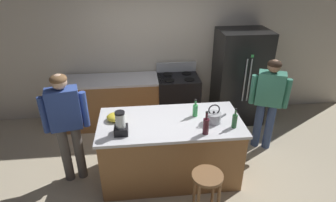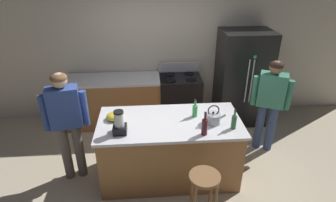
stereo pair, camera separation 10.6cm
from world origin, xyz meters
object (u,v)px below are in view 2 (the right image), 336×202
Objects in this scene: person_by_sink_right at (270,98)px; kitchen_island at (170,149)px; refrigerator at (242,78)px; tea_kettle at (213,118)px; bottle_wine at (205,126)px; person_by_island_left at (66,118)px; mixing_bowl at (114,116)px; bar_stool at (204,186)px; stove_range at (180,99)px; bottle_soda at (195,110)px; blender_appliance at (119,124)px; bottle_olive_oil at (234,122)px.

kitchen_island is at bearing -161.73° from person_by_sink_right.
refrigerator reaches higher than tea_kettle.
refrigerator is (1.48, 1.50, 0.42)m from kitchen_island.
bottle_wine is at bearing -40.58° from kitchen_island.
kitchen_island is at bearing -3.55° from person_by_island_left.
refrigerator is 1.14× the size of person_by_sink_right.
mixing_bowl is at bearing -169.78° from person_by_sink_right.
refrigerator is 2.51× the size of bar_stool.
tea_kettle is at bearing 72.41° from bar_stool.
mixing_bowl is (-0.74, 0.11, 0.51)m from kitchen_island.
person_by_island_left is (-1.69, -1.44, 0.51)m from stove_range.
bar_stool is 2.74× the size of bottle_soda.
person_by_sink_right is at bearing 46.83° from bar_stool.
kitchen_island is 7.02× the size of tea_kettle.
bottle_wine reaches higher than bottle_soda.
blender_appliance is 1.12× the size of bottle_olive_oil.
stove_range is at bearing 61.27° from blender_appliance.
person_by_sink_right reaches higher than bottle_wine.
mixing_bowl is at bearing 138.71° from bar_stool.
stove_range is at bearing 142.48° from person_by_sink_right.
bottle_wine is (0.40, -0.34, 0.58)m from kitchen_island.
bottle_soda is at bearing 18.46° from blender_appliance.
stove_range is 1.57× the size of bar_stool.
refrigerator is at bearing 45.44° from kitchen_island.
bottle_wine is (0.05, -0.45, 0.02)m from bottle_soda.
tea_kettle is (0.25, -1.61, 0.53)m from stove_range.
bottle_olive_oil reaches higher than bar_stool.
bottle_soda is 0.93× the size of tea_kettle.
mixing_bowl is (-1.15, 0.45, -0.07)m from bottle_wine.
person_by_island_left is 5.89× the size of bottle_olive_oil.
refrigerator is at bearing 63.82° from bar_stool.
blender_appliance is at bearing 179.70° from bottle_olive_oil.
tea_kettle is (1.21, 0.14, -0.05)m from blender_appliance.
mixing_bowl is at bearing -126.90° from stove_range.
bottle_olive_oil reaches higher than bottle_soda.
blender_appliance is at bearing -161.32° from person_by_sink_right.
stove_range is at bearing 91.45° from bottle_soda.
refrigerator is 6.37× the size of bottle_olive_oil.
person_by_sink_right is at bearing 18.27° from kitchen_island.
stove_range is at bearing 53.10° from mixing_bowl.
bar_stool is at bearing -31.96° from blender_appliance.
stove_range is at bearing 78.16° from kitchen_island.
bottle_wine reaches higher than tea_kettle.
person_by_sink_right is 6.04× the size of bottle_soda.
tea_kettle is at bearing 147.38° from bottle_olive_oil.
bottle_wine reaches higher than stove_range.
refrigerator is 1.80m from bottle_soda.
refrigerator reaches higher than bottle_wine.
refrigerator is 6.39× the size of tea_kettle.
blender_appliance is at bearing -173.28° from tea_kettle.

